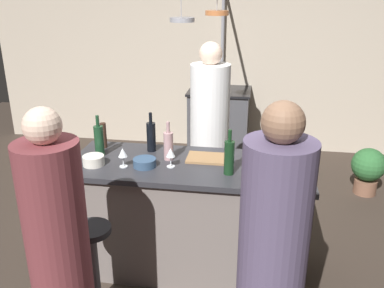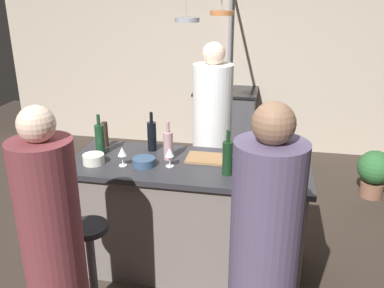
{
  "view_description": "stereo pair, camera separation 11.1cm",
  "coord_description": "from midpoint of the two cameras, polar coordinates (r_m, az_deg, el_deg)",
  "views": [
    {
      "loc": [
        0.47,
        -2.81,
        2.13
      ],
      "look_at": [
        0.0,
        0.15,
        1.0
      ],
      "focal_mm": 38.86,
      "sensor_mm": 36.0,
      "label": 1
    },
    {
      "loc": [
        0.58,
        -2.79,
        2.13
      ],
      "look_at": [
        0.0,
        0.15,
        1.0
      ],
      "focal_mm": 38.86,
      "sensor_mm": 36.0,
      "label": 2
    }
  ],
  "objects": [
    {
      "name": "pepper_mill",
      "position": [
        3.46,
        -10.94,
        1.31
      ],
      "size": [
        0.05,
        0.05,
        0.21
      ],
      "primitive_type": "cylinder",
      "color": "#382319",
      "rests_on": "kitchen_island"
    },
    {
      "name": "potted_plant",
      "position": [
        4.86,
        24.36,
        -3.4
      ],
      "size": [
        0.36,
        0.36,
        0.52
      ],
      "color": "brown",
      "rests_on": "ground_plane"
    },
    {
      "name": "kitchen_island",
      "position": [
        3.3,
        0.47,
        -9.84
      ],
      "size": [
        1.8,
        0.72,
        0.9
      ],
      "color": "slate",
      "rests_on": "ground_plane"
    },
    {
      "name": "wine_glass_near_right_guest",
      "position": [
        3.05,
        -8.54,
        -1.17
      ],
      "size": [
        0.07,
        0.07,
        0.15
      ],
      "color": "silver",
      "rests_on": "kitchen_island"
    },
    {
      "name": "overhead_pot_rack",
      "position": [
        4.84,
        4.22,
        14.61
      ],
      "size": [
        0.59,
        1.5,
        2.17
      ],
      "color": "gray",
      "rests_on": "ground_plane"
    },
    {
      "name": "bar_stool_right",
      "position": [
        2.8,
        9.64,
        -18.53
      ],
      "size": [
        0.28,
        0.28,
        0.68
      ],
      "color": "#4C4C51",
      "rests_on": "ground_plane"
    },
    {
      "name": "chef",
      "position": [
        3.88,
        3.59,
        0.41
      ],
      "size": [
        0.36,
        0.36,
        1.7
      ],
      "color": "white",
      "rests_on": "ground_plane"
    },
    {
      "name": "wine_glass_near_left_guest",
      "position": [
        2.99,
        8.82,
        -1.65
      ],
      "size": [
        0.07,
        0.07,
        0.15
      ],
      "color": "silver",
      "rests_on": "kitchen_island"
    },
    {
      "name": "wine_bottle_rose",
      "position": [
        3.14,
        -2.28,
        -0.14
      ],
      "size": [
        0.07,
        0.07,
        0.3
      ],
      "color": "#B78C8E",
      "rests_on": "kitchen_island"
    },
    {
      "name": "back_wall",
      "position": [
        5.73,
        5.89,
        12.26
      ],
      "size": [
        6.4,
        0.16,
        2.6
      ],
      "primitive_type": "cube",
      "color": "#BCAD99",
      "rests_on": "ground_plane"
    },
    {
      "name": "guest_right",
      "position": [
        2.26,
        11.15,
        -16.7
      ],
      "size": [
        0.35,
        0.35,
        1.66
      ],
      "color": "#594C6B",
      "rests_on": "ground_plane"
    },
    {
      "name": "mixing_bowl_steel",
      "position": [
        3.14,
        14.26,
        -2.34
      ],
      "size": [
        0.21,
        0.21,
        0.07
      ],
      "primitive_type": "cylinder",
      "color": "#B7B7BC",
      "rests_on": "kitchen_island"
    },
    {
      "name": "wine_bottle_green",
      "position": [
        3.29,
        -11.59,
        0.68
      ],
      "size": [
        0.07,
        0.07,
        0.33
      ],
      "color": "#193D23",
      "rests_on": "kitchen_island"
    },
    {
      "name": "bar_stool_left",
      "position": [
        2.99,
        -12.5,
        -15.81
      ],
      "size": [
        0.28,
        0.28,
        0.68
      ],
      "color": "#4C4C51",
      "rests_on": "ground_plane"
    },
    {
      "name": "stove_range",
      "position": [
        5.53,
        5.17,
        2.9
      ],
      "size": [
        0.8,
        0.64,
        0.89
      ],
      "color": "#47474C",
      "rests_on": "ground_plane"
    },
    {
      "name": "wine_bottle_red",
      "position": [
        2.89,
        6.0,
        -1.85
      ],
      "size": [
        0.07,
        0.07,
        0.33
      ],
      "color": "#143319",
      "rests_on": "kitchen_island"
    },
    {
      "name": "mixing_bowl_blue",
      "position": [
        3.06,
        -5.6,
        -2.47
      ],
      "size": [
        0.17,
        0.17,
        0.06
      ],
      "primitive_type": "cylinder",
      "color": "#334C6B",
      "rests_on": "kitchen_island"
    },
    {
      "name": "wine_glass_by_chef",
      "position": [
        3.01,
        -2.04,
        -1.27
      ],
      "size": [
        0.07,
        0.07,
        0.15
      ],
      "color": "silver",
      "rests_on": "kitchen_island"
    },
    {
      "name": "cutting_board",
      "position": [
        3.17,
        3.18,
        -1.99
      ],
      "size": [
        0.32,
        0.22,
        0.02
      ],
      "primitive_type": "cube",
      "color": "#997047",
      "rests_on": "kitchen_island"
    },
    {
      "name": "guest_left",
      "position": [
        2.5,
        -17.15,
        -14.17
      ],
      "size": [
        0.34,
        0.34,
        1.59
      ],
      "color": "brown",
      "rests_on": "ground_plane"
    },
    {
      "name": "wine_bottle_dark",
      "position": [
        3.32,
        -4.57,
        1.14
      ],
      "size": [
        0.07,
        0.07,
        0.32
      ],
      "color": "black",
      "rests_on": "kitchen_island"
    },
    {
      "name": "mixing_bowl_ceramic",
      "position": [
        3.16,
        -12.39,
        -2.03
      ],
      "size": [
        0.16,
        0.16,
        0.07
      ],
      "primitive_type": "cylinder",
      "color": "silver",
      "rests_on": "kitchen_island"
    },
    {
      "name": "ground_plane",
      "position": [
        3.55,
        0.45,
        -16.14
      ],
      "size": [
        9.0,
        9.0,
        0.0
      ],
      "primitive_type": "plane",
      "color": "#382D26"
    }
  ]
}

